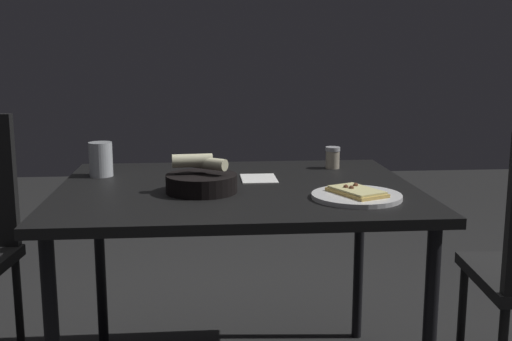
{
  "coord_description": "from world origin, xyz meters",
  "views": [
    {
      "loc": [
        2.0,
        -0.11,
        1.17
      ],
      "look_at": [
        0.09,
        0.05,
        0.8
      ],
      "focal_mm": 44.15,
      "sensor_mm": 36.0,
      "label": 1
    }
  ],
  "objects_px": {
    "dining_table": "(237,204)",
    "pizza_plate": "(357,195)",
    "beer_glass": "(101,161)",
    "pepper_shaker": "(333,159)",
    "bread_basket": "(201,181)"
  },
  "relations": [
    {
      "from": "pepper_shaker",
      "to": "pizza_plate",
      "type": "bearing_deg",
      "value": -3.51
    },
    {
      "from": "dining_table",
      "to": "pizza_plate",
      "type": "bearing_deg",
      "value": 58.8
    },
    {
      "from": "pizza_plate",
      "to": "beer_glass",
      "type": "relative_size",
      "value": 2.25
    },
    {
      "from": "bread_basket",
      "to": "pizza_plate",
      "type": "bearing_deg",
      "value": 74.84
    },
    {
      "from": "beer_glass",
      "to": "bread_basket",
      "type": "bearing_deg",
      "value": 50.21
    },
    {
      "from": "beer_glass",
      "to": "dining_table",
      "type": "bearing_deg",
      "value": 66.01
    },
    {
      "from": "dining_table",
      "to": "pizza_plate",
      "type": "relative_size",
      "value": 4.28
    },
    {
      "from": "pizza_plate",
      "to": "pepper_shaker",
      "type": "height_order",
      "value": "pepper_shaker"
    },
    {
      "from": "bread_basket",
      "to": "pepper_shaker",
      "type": "height_order",
      "value": "bread_basket"
    },
    {
      "from": "pizza_plate",
      "to": "pepper_shaker",
      "type": "xyz_separation_m",
      "value": [
        -0.5,
        0.03,
        0.03
      ]
    },
    {
      "from": "beer_glass",
      "to": "pepper_shaker",
      "type": "xyz_separation_m",
      "value": [
        -0.08,
        0.84,
        -0.02
      ]
    },
    {
      "from": "bread_basket",
      "to": "pepper_shaker",
      "type": "xyz_separation_m",
      "value": [
        -0.37,
        0.49,
        0.0
      ]
    },
    {
      "from": "pizza_plate",
      "to": "pepper_shaker",
      "type": "distance_m",
      "value": 0.5
    },
    {
      "from": "dining_table",
      "to": "pepper_shaker",
      "type": "relative_size",
      "value": 14.3
    },
    {
      "from": "beer_glass",
      "to": "pepper_shaker",
      "type": "bearing_deg",
      "value": 95.34
    }
  ]
}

